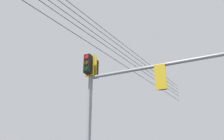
% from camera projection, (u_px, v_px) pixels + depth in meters
% --- Properties ---
extents(signal_mast_assembly, '(3.30, 5.74, 6.59)m').
position_uv_depth(signal_mast_assembly, '(111.00, 92.00, 9.72)').
color(signal_mast_assembly, gray).
rests_on(signal_mast_assembly, ground).
extents(overhead_wire_span, '(18.87, 13.93, 1.67)m').
position_uv_depth(overhead_wire_span, '(105.00, 41.00, 12.22)').
color(overhead_wire_span, black).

